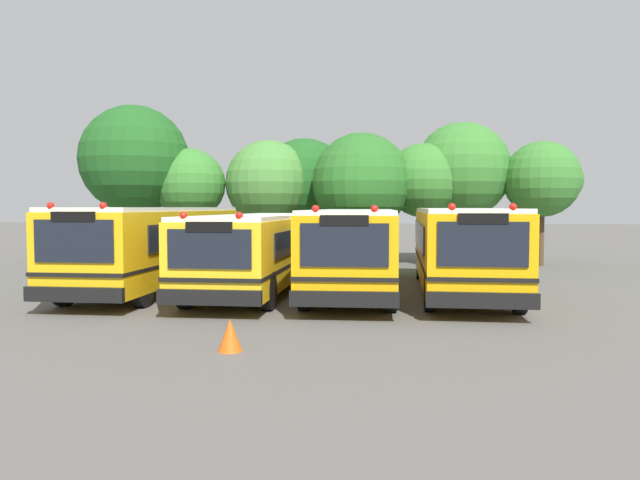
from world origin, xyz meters
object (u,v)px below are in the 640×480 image
(school_bus_3, at_px, (460,246))
(tree_1, at_px, (189,182))
(tree_4, at_px, (360,183))
(school_bus_0, at_px, (159,243))
(school_bus_1, at_px, (260,248))
(tree_0, at_px, (135,158))
(traffic_cone, at_px, (230,335))
(school_bus_2, at_px, (354,246))
(tree_5, at_px, (426,181))
(tree_2, at_px, (266,181))
(tree_3, at_px, (302,184))
(tree_7, at_px, (545,179))
(tree_6, at_px, (460,168))

(school_bus_3, height_order, tree_1, tree_1)
(tree_4, bearing_deg, school_bus_0, -125.95)
(school_bus_0, relative_size, school_bus_3, 1.03)
(school_bus_1, height_order, tree_4, tree_4)
(tree_0, height_order, traffic_cone, tree_0)
(school_bus_0, height_order, tree_1, tree_1)
(school_bus_2, relative_size, tree_0, 1.43)
(school_bus_3, bearing_deg, tree_1, -36.41)
(school_bus_3, relative_size, tree_5, 1.90)
(tree_1, xyz_separation_m, traffic_cone, (6.66, -17.22, -3.52))
(tree_2, relative_size, tree_4, 0.98)
(school_bus_1, relative_size, school_bus_2, 1.03)
(school_bus_1, xyz_separation_m, school_bus_2, (3.01, -0.04, 0.08))
(tree_1, height_order, tree_3, tree_3)
(tree_7, bearing_deg, tree_2, 177.73)
(tree_1, bearing_deg, tree_3, 23.41)
(tree_1, bearing_deg, school_bus_3, -36.99)
(tree_2, height_order, tree_6, tree_6)
(school_bus_0, height_order, school_bus_2, school_bus_0)
(tree_3, height_order, tree_4, tree_3)
(tree_1, xyz_separation_m, tree_3, (5.08, 2.20, -0.02))
(school_bus_2, distance_m, tree_5, 9.82)
(tree_5, bearing_deg, tree_3, 161.59)
(tree_2, relative_size, tree_3, 0.97)
(school_bus_0, relative_size, tree_6, 1.64)
(school_bus_0, bearing_deg, tree_4, -125.91)
(school_bus_0, distance_m, traffic_cone, 9.64)
(tree_3, bearing_deg, traffic_cone, -85.35)
(school_bus_3, distance_m, tree_2, 12.84)
(tree_4, height_order, tree_5, tree_4)
(traffic_cone, bearing_deg, school_bus_0, 119.21)
(tree_3, bearing_deg, school_bus_1, -88.47)
(tree_6, bearing_deg, tree_5, -149.04)
(tree_1, height_order, tree_6, tree_6)
(school_bus_1, xyz_separation_m, school_bus_3, (6.29, 0.09, 0.10))
(school_bus_3, xyz_separation_m, traffic_cone, (-5.00, -8.44, -1.14))
(school_bus_2, bearing_deg, school_bus_1, -2.04)
(school_bus_1, distance_m, tree_4, 9.21)
(school_bus_1, height_order, tree_1, tree_1)
(tree_2, bearing_deg, traffic_cone, -80.11)
(school_bus_0, height_order, tree_0, tree_0)
(school_bus_0, bearing_deg, tree_7, -147.26)
(tree_1, bearing_deg, tree_7, 1.16)
(tree_4, bearing_deg, school_bus_1, -107.95)
(school_bus_1, height_order, tree_6, tree_6)
(school_bus_2, relative_size, traffic_cone, 17.89)
(tree_0, distance_m, tree_3, 8.12)
(tree_0, xyz_separation_m, tree_4, (10.69, -0.16, -1.22))
(tree_5, bearing_deg, school_bus_1, -121.92)
(school_bus_3, bearing_deg, school_bus_0, 1.04)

